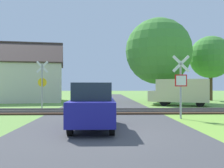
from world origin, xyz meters
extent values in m
plane|color=#6B9942|center=(0.00, 0.00, 0.00)|extent=(160.00, 160.00, 0.00)
cube|color=#424244|center=(0.00, 2.00, 0.00)|extent=(6.86, 80.00, 0.01)
cube|color=#422D1E|center=(0.00, 6.85, 0.05)|extent=(60.00, 2.60, 0.10)
cube|color=slate|center=(0.00, 7.57, 0.16)|extent=(60.00, 0.08, 0.12)
cube|color=slate|center=(0.00, 6.14, 0.16)|extent=(60.00, 0.08, 0.12)
cylinder|color=#9E9EA5|center=(3.84, 3.71, 1.47)|extent=(0.10, 0.10, 2.94)
cube|color=red|center=(3.84, 3.64, 1.94)|extent=(0.60, 0.07, 0.60)
cube|color=white|center=(3.84, 3.62, 1.94)|extent=(0.49, 0.05, 0.49)
cube|color=white|center=(3.84, 3.64, 2.79)|extent=(0.88, 0.09, 0.88)
cube|color=white|center=(3.84, 3.64, 2.79)|extent=(0.88, 0.09, 0.88)
cylinder|color=#9E9EA5|center=(-4.49, 9.30, 1.65)|extent=(0.09, 0.09, 3.30)
cube|color=white|center=(-4.49, 9.36, 3.05)|extent=(0.88, 0.03, 0.88)
cube|color=white|center=(-4.49, 9.36, 3.05)|extent=(0.88, 0.03, 0.88)
cylinder|color=yellow|center=(-4.49, 9.37, 1.93)|extent=(0.64, 0.03, 0.64)
cube|color=beige|center=(-8.17, 18.38, 2.03)|extent=(7.86, 7.36, 4.07)
cube|color=#473833|center=(-7.93, 16.81, 5.17)|extent=(7.78, 4.67, 2.56)
cube|color=#473833|center=(-8.42, 19.96, 5.17)|extent=(7.78, 4.67, 2.56)
cube|color=brown|center=(-6.28, 18.68, 5.33)|extent=(0.57, 0.57, 1.10)
cylinder|color=#513823|center=(5.61, 16.67, 1.35)|extent=(0.38, 0.38, 2.70)
sphere|color=#478E38|center=(5.61, 16.67, 5.26)|extent=(6.80, 6.80, 6.80)
cylinder|color=#513823|center=(12.33, 19.60, 1.60)|extent=(0.42, 0.42, 3.20)
sphere|color=#478E38|center=(12.33, 19.60, 5.02)|extent=(4.86, 4.86, 4.86)
cube|color=beige|center=(6.62, 12.02, 1.29)|extent=(4.61, 3.47, 1.90)
cube|color=beige|center=(4.39, 13.03, 0.79)|extent=(1.38, 1.93, 0.90)
cube|color=#19232D|center=(4.73, 12.88, 1.62)|extent=(0.71, 1.49, 0.85)
cube|color=navy|center=(7.01, 12.88, 0.96)|extent=(3.44, 1.57, 0.16)
cylinder|color=black|center=(5.64, 13.32, 0.34)|extent=(0.69, 0.45, 0.68)
cylinder|color=black|center=(5.00, 11.90, 0.34)|extent=(0.69, 0.45, 0.68)
cylinder|color=black|center=(8.24, 12.13, 0.34)|extent=(0.69, 0.45, 0.68)
cylinder|color=black|center=(7.60, 10.71, 0.34)|extent=(0.69, 0.45, 0.68)
cube|color=navy|center=(-0.49, 0.97, 0.72)|extent=(1.65, 4.00, 0.84)
cube|color=#19232D|center=(-0.49, 0.77, 1.46)|extent=(1.40, 2.20, 0.64)
cylinder|color=black|center=(0.20, 2.33, 0.30)|extent=(0.18, 0.60, 0.60)
cylinder|color=black|center=(-1.20, 2.33, 0.30)|extent=(0.18, 0.60, 0.60)
cylinder|color=black|center=(0.21, -0.39, 0.30)|extent=(0.18, 0.60, 0.60)
cylinder|color=black|center=(-1.19, -0.39, 0.30)|extent=(0.18, 0.60, 0.60)
camera|label=1|loc=(-0.08, -8.79, 1.66)|focal=40.00mm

